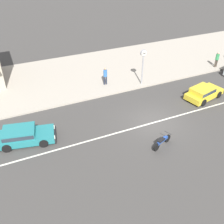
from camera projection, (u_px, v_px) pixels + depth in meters
ground_plane at (154, 122)px, 19.93m from camera, size 160.00×160.00×0.00m
lane_centre_stripe at (154, 122)px, 19.93m from camera, size 50.40×0.14×0.01m
kerb_strip at (104, 70)px, 27.51m from camera, size 68.00×10.00×0.15m
hatchback_yellow_1 at (204, 92)px, 22.54m from camera, size 3.84×2.34×1.10m
hatchback_teal_2 at (23, 135)px, 17.74m from camera, size 4.18×2.43×1.10m
motorcycle_0 at (163, 141)px, 17.49m from camera, size 1.72×0.86×0.80m
street_clock at (143, 59)px, 23.36m from camera, size 0.59×0.22×3.37m
pedestrian_mid_kerb at (217, 58)px, 27.42m from camera, size 0.34×0.34×1.64m
pedestrian_by_shop at (105, 75)px, 24.12m from camera, size 0.34×0.34×1.70m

